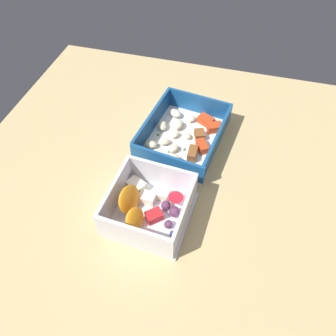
% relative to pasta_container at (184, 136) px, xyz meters
% --- Properties ---
extents(table_surface, '(0.80, 0.80, 0.02)m').
position_rel_pasta_container_xyz_m(table_surface, '(0.11, -0.01, -0.03)').
color(table_surface, tan).
rests_on(table_surface, ground).
extents(pasta_container, '(0.21, 0.18, 0.05)m').
position_rel_pasta_container_xyz_m(pasta_container, '(0.00, 0.00, 0.00)').
color(pasta_container, white).
rests_on(pasta_container, table_surface).
extents(fruit_bowl, '(0.15, 0.14, 0.06)m').
position_rel_pasta_container_xyz_m(fruit_bowl, '(0.19, -0.02, 0.01)').
color(fruit_bowl, white).
rests_on(fruit_bowl, table_surface).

